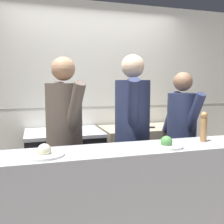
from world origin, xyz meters
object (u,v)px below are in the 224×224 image
mixing_bowl_steel (130,125)px  chef_sous (132,131)px  chef_head_cook (64,136)px  plated_dish_appetiser (166,144)px  chef_line (181,135)px  oven_range (64,166)px  pepper_mill (204,126)px  stock_pot (62,124)px  plated_dish_main (44,153)px  chefs_knife (158,127)px

mixing_bowl_steel → chef_sous: 0.75m
chef_head_cook → plated_dish_appetiser: bearing=-61.0°
plated_dish_appetiser → chef_line: bearing=50.6°
oven_range → plated_dish_appetiser: plated_dish_appetiser is taller
plated_dish_appetiser → pepper_mill: 0.44m
oven_range → stock_pot: bearing=124.8°
pepper_mill → chef_line: size_ratio=0.17×
mixing_bowl_steel → chef_sous: (-0.24, -0.71, 0.05)m
chef_sous → plated_dish_main: bearing=-127.5°
chefs_knife → stock_pot: bearing=173.8°
chefs_knife → chef_sous: bearing=-134.4°
mixing_bowl_steel → chef_line: size_ratio=0.13×
oven_range → chef_line: size_ratio=0.58×
plated_dish_appetiser → chef_sous: (-0.07, 0.61, 0.00)m
pepper_mill → chef_sous: 0.72m
plated_dish_main → chef_sous: (0.91, 0.61, 0.00)m
stock_pot → chef_sous: size_ratio=0.15×
plated_dish_main → chef_head_cook: 0.70m
chef_head_cook → chef_line: (1.31, 0.02, -0.07)m
chef_sous → pepper_mill: bearing=-28.8°
pepper_mill → chef_head_cook: chef_head_cook is taller
plated_dish_appetiser → chef_head_cook: chef_head_cook is taller
mixing_bowl_steel → plated_dish_main: (-1.15, -1.31, 0.04)m
plated_dish_main → stock_pot: bearing=78.8°
chef_sous → chef_line: size_ratio=1.10×
oven_range → pepper_mill: bearing=-48.8°
chef_head_cook → chef_sous: (0.69, -0.06, 0.02)m
stock_pot → chef_sous: bearing=-49.9°
oven_range → chef_head_cook: (-0.07, -0.68, 0.52)m
chefs_knife → plated_dish_main: bearing=-141.0°
chef_head_cook → chefs_knife: bearing=3.9°
chefs_knife → chef_line: 0.55m
plated_dish_main → chef_sous: size_ratio=0.16×
pepper_mill → chefs_knife: bearing=83.6°
stock_pot → chef_sous: 0.99m
mixing_bowl_steel → chefs_knife: 0.38m
plated_dish_appetiser → pepper_mill: pepper_mill is taller
mixing_bowl_steel → chef_sous: chef_sous is taller
chefs_knife → oven_range: bearing=174.6°
chef_sous → stock_pot: bearing=148.8°
chefs_knife → pepper_mill: bearing=-96.4°
stock_pot → plated_dish_appetiser: stock_pot is taller
chef_sous → chef_line: bearing=25.3°
plated_dish_main → plated_dish_appetiser: 0.97m
pepper_mill → chef_line: bearing=76.4°
chef_line → oven_range: bearing=145.9°
oven_range → chefs_knife: (1.23, -0.12, 0.45)m
stock_pot → plated_dish_main: bearing=-101.2°
plated_dish_main → pepper_mill: (1.39, 0.08, 0.12)m
plated_dish_main → chef_line: 1.68m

